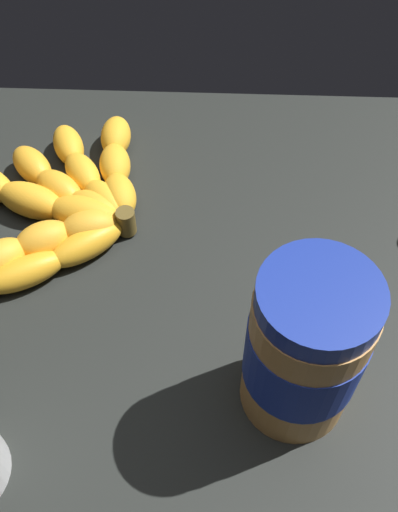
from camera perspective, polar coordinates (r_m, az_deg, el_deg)
ground_plane at (r=59.64cm, az=0.45°, el=-7.09°), size 74.23×68.28×4.60cm
banana_bunch at (r=65.58cm, az=-13.27°, el=4.70°), size 22.05×28.71×3.79cm
peanut_butter_jar at (r=47.46cm, az=10.09°, el=-8.86°), size 9.36×9.36×16.55cm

